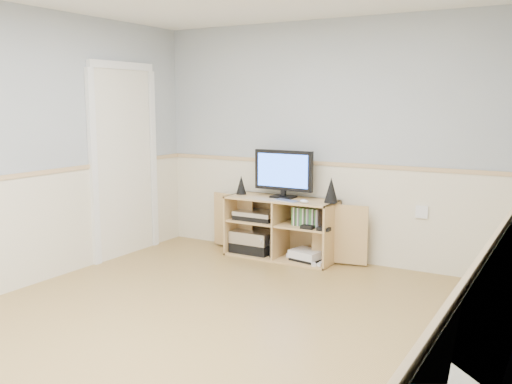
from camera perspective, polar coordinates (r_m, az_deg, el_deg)
room at (r=4.19m, az=-4.76°, el=2.86°), size 4.04×4.54×2.54m
media_cabinet at (r=6.16m, az=2.74°, el=-3.48°), size 1.86×0.45×0.65m
monitor at (r=6.05m, az=2.76°, el=2.02°), size 0.67×0.18×0.51m
speaker_left at (r=6.30m, az=-1.49°, el=0.72°), size 0.11×0.11×0.21m
speaker_right at (r=5.82m, az=7.52°, el=0.20°), size 0.14×0.14×0.26m
keyboard at (r=5.87m, az=3.10°, el=-0.88°), size 0.29×0.17×0.01m
mouse at (r=5.78m, az=4.84°, el=-0.93°), size 0.11×0.08×0.04m
av_components at (r=6.29m, az=-0.10°, el=-4.27°), size 0.52×0.33×0.47m
game_consoles at (r=6.03m, az=5.04°, el=-6.33°), size 0.46×0.31×0.11m
game_cases at (r=5.93m, az=5.16°, el=-2.49°), size 0.30×0.14×0.19m
wall_outlet at (r=5.79m, az=16.26°, el=-1.94°), size 0.12×0.03×0.12m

